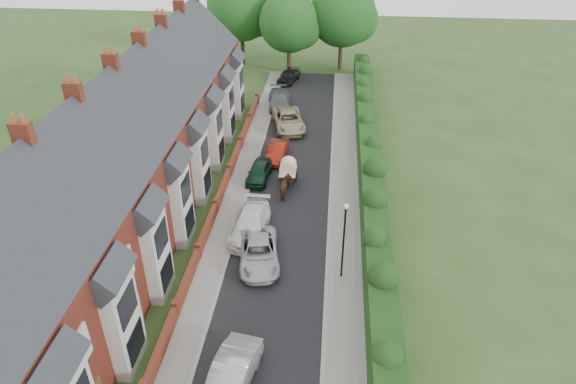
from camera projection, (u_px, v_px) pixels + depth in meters
The scene contains 23 objects.
ground at pixel (276, 324), 27.06m from camera, with size 140.00×140.00×0.00m, color #2D4C1E.
road at pixel (286, 208), 36.39m from camera, with size 6.00×58.00×0.02m, color black.
pavement_hedge_side at pixel (344, 210), 36.04m from camera, with size 2.20×58.00×0.12m, color gray.
pavement_house_side at pixel (233, 205), 36.67m from camera, with size 1.70×58.00×0.12m, color gray.
kerb_hedge_side at pixel (329, 210), 36.12m from camera, with size 0.18×58.00×0.13m, color #979792.
kerb_house_side at pixel (244, 205), 36.60m from camera, with size 0.18×58.00×0.13m, color #979792.
hedge at pixel (372, 193), 35.08m from camera, with size 2.10×58.00×2.85m.
terrace_row at pixel (129, 153), 33.99m from camera, with size 9.05×40.50×11.50m.
garden_wall_row at pixel (216, 207), 35.69m from camera, with size 0.35×40.35×1.10m.
lamppost at pixel (344, 232), 28.43m from camera, with size 0.32×0.32×5.16m.
tree_far_left at pixel (292, 24), 58.12m from camera, with size 7.14×6.80×9.29m.
tree_far_right at pixel (346, 15), 59.01m from camera, with size 7.98×7.60×10.31m.
tree_far_back at pixel (244, 8), 60.65m from camera, with size 8.40×8.00×10.82m.
car_silver_a at pixel (230, 378), 23.22m from camera, with size 1.66×4.77×1.57m, color #A6A5AA.
car_silver_b at pixel (259, 252), 31.04m from camera, with size 2.34×5.08×1.41m, color #B1B5B9.
car_white at pixel (250, 224), 33.45m from camera, with size 2.14×5.26×1.53m, color white.
car_green at pixel (259, 172), 39.52m from camera, with size 1.57×3.89×1.33m, color black.
car_red at pixel (277, 152), 42.36m from camera, with size 1.38×3.97×1.31m, color maroon.
car_beige at pixel (289, 120), 47.44m from camera, with size 2.61×5.67×1.58m, color tan.
car_grey at pixel (279, 100), 51.74m from camera, with size 2.13×5.25×1.52m, color #55595D.
car_black at pixel (289, 75), 58.11m from camera, with size 1.73×4.30×1.46m, color black.
horse at pixel (285, 188), 37.31m from camera, with size 0.83×1.81×1.53m, color #56331F.
horse_cart at pixel (288, 170), 38.75m from camera, with size 1.29×2.85×2.06m.
Camera 1 is at (2.43, -19.14, 20.22)m, focal length 32.00 mm.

